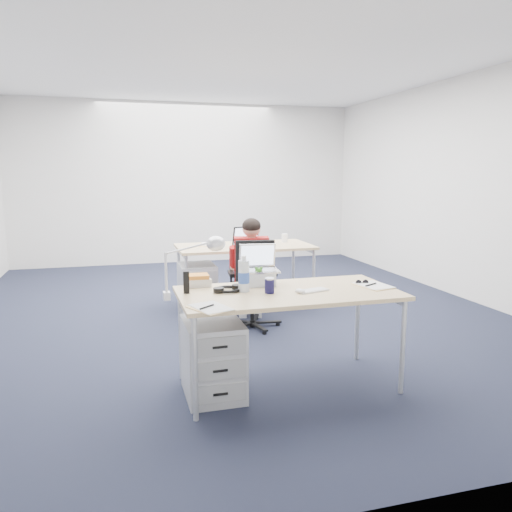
% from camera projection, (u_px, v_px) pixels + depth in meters
% --- Properties ---
extents(floor, '(7.00, 7.00, 0.00)m').
position_uv_depth(floor, '(233.00, 312.00, 5.73)').
color(floor, black).
rests_on(floor, ground).
extents(room, '(6.02, 7.02, 2.80)m').
position_uv_depth(room, '(232.00, 161.00, 5.45)').
color(room, silver).
rests_on(room, ground).
extents(desk_near, '(1.60, 0.80, 0.73)m').
position_uv_depth(desk_near, '(288.00, 297.00, 3.66)').
color(desk_near, tan).
rests_on(desk_near, ground).
extents(desk_far, '(1.60, 0.80, 0.73)m').
position_uv_depth(desk_far, '(245.00, 249.00, 5.97)').
color(desk_far, tan).
rests_on(desk_far, ground).
extents(office_chair, '(0.66, 0.66, 0.94)m').
position_uv_depth(office_chair, '(253.00, 303.00, 5.13)').
color(office_chair, black).
rests_on(office_chair, ground).
extents(seated_person, '(0.43, 0.66, 1.13)m').
position_uv_depth(seated_person, '(251.00, 271.00, 5.24)').
color(seated_person, '#A31817').
rests_on(seated_person, ground).
extents(drawer_pedestal_near, '(0.40, 0.50, 0.55)m').
position_uv_depth(drawer_pedestal_near, '(213.00, 358.00, 3.56)').
color(drawer_pedestal_near, '#AEB1B4').
rests_on(drawer_pedestal_near, ground).
extents(drawer_pedestal_far, '(0.40, 0.50, 0.55)m').
position_uv_depth(drawer_pedestal_far, '(197.00, 288.00, 5.76)').
color(drawer_pedestal_far, '#AEB1B4').
rests_on(drawer_pedestal_far, ground).
extents(silver_laptop, '(0.31, 0.26, 0.30)m').
position_uv_depth(silver_laptop, '(260.00, 266.00, 3.83)').
color(silver_laptop, silver).
rests_on(silver_laptop, desk_near).
extents(wireless_keyboard, '(0.26, 0.16, 0.01)m').
position_uv_depth(wireless_keyboard, '(312.00, 290.00, 3.64)').
color(wireless_keyboard, white).
rests_on(wireless_keyboard, desk_near).
extents(computer_mouse, '(0.07, 0.10, 0.03)m').
position_uv_depth(computer_mouse, '(300.00, 291.00, 3.59)').
color(computer_mouse, white).
rests_on(computer_mouse, desk_near).
extents(headphones, '(0.30, 0.27, 0.04)m').
position_uv_depth(headphones, '(228.00, 288.00, 3.65)').
color(headphones, black).
rests_on(headphones, desk_near).
extents(can_koozie, '(0.08, 0.08, 0.11)m').
position_uv_depth(can_koozie, '(269.00, 285.00, 3.58)').
color(can_koozie, '#15133B').
rests_on(can_koozie, desk_near).
extents(water_bottle, '(0.10, 0.10, 0.26)m').
position_uv_depth(water_bottle, '(244.00, 274.00, 3.62)').
color(water_bottle, silver).
rests_on(water_bottle, desk_near).
extents(bear_figurine, '(0.09, 0.08, 0.15)m').
position_uv_depth(bear_figurine, '(259.00, 277.00, 3.79)').
color(bear_figurine, '#22671B').
rests_on(bear_figurine, desk_near).
extents(book_stack, '(0.21, 0.17, 0.09)m').
position_uv_depth(book_stack, '(197.00, 280.00, 3.81)').
color(book_stack, silver).
rests_on(book_stack, desk_near).
extents(cordless_phone, '(0.05, 0.03, 0.16)m').
position_uv_depth(cordless_phone, '(186.00, 282.00, 3.57)').
color(cordless_phone, black).
rests_on(cordless_phone, desk_near).
extents(papers_left, '(0.28, 0.33, 0.01)m').
position_uv_depth(papers_left, '(210.00, 308.00, 3.17)').
color(papers_left, '#FDD792').
rests_on(papers_left, desk_near).
extents(papers_right, '(0.25, 0.32, 0.01)m').
position_uv_depth(papers_right, '(373.00, 286.00, 3.80)').
color(papers_right, '#FDD792').
rests_on(papers_right, desk_near).
extents(sunglasses, '(0.11, 0.06, 0.02)m').
position_uv_depth(sunglasses, '(362.00, 283.00, 3.87)').
color(sunglasses, black).
rests_on(sunglasses, desk_near).
extents(desk_lamp, '(0.40, 0.18, 0.44)m').
position_uv_depth(desk_lamp, '(186.00, 267.00, 3.41)').
color(desk_lamp, silver).
rests_on(desk_lamp, desk_near).
extents(dark_laptop, '(0.44, 0.43, 0.25)m').
position_uv_depth(dark_laptop, '(251.00, 237.00, 5.76)').
color(dark_laptop, black).
rests_on(dark_laptop, desk_far).
extents(far_cup, '(0.08, 0.08, 0.10)m').
position_uv_depth(far_cup, '(285.00, 238.00, 6.23)').
color(far_cup, white).
rests_on(far_cup, desk_far).
extents(far_papers, '(0.28, 0.33, 0.01)m').
position_uv_depth(far_papers, '(208.00, 244.00, 6.01)').
color(far_papers, white).
rests_on(far_papers, desk_far).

